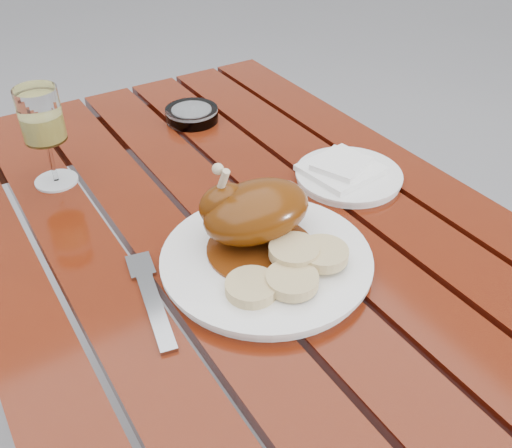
{
  "coord_description": "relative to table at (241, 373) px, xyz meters",
  "views": [
    {
      "loc": [
        -0.37,
        -0.64,
        1.3
      ],
      "look_at": [
        0.0,
        -0.05,
        0.78
      ],
      "focal_mm": 40.0,
      "sensor_mm": 36.0,
      "label": 1
    }
  ],
  "objects": [
    {
      "name": "side_plate",
      "position": [
        0.23,
        0.01,
        0.38
      ],
      "size": [
        0.24,
        0.24,
        0.02
      ],
      "primitive_type": "cylinder",
      "rotation": [
        0.0,
        0.0,
        0.3
      ],
      "color": "white",
      "rests_on": "table"
    },
    {
      "name": "ashtray",
      "position": [
        0.1,
        0.37,
        0.39
      ],
      "size": [
        0.12,
        0.12,
        0.03
      ],
      "primitive_type": "cylinder",
      "rotation": [
        0.0,
        0.0,
        0.11
      ],
      "color": "#B2B7BC",
      "rests_on": "table"
    },
    {
      "name": "fork",
      "position": [
        -0.19,
        -0.1,
        0.38
      ],
      "size": [
        0.06,
        0.18,
        0.01
      ],
      "primitive_type": "cube",
      "rotation": [
        0.0,
        0.0,
        -0.19
      ],
      "color": "gray",
      "rests_on": "table"
    },
    {
      "name": "wine_glass",
      "position": [
        -0.21,
        0.28,
        0.46
      ],
      "size": [
        0.09,
        0.09,
        0.18
      ],
      "primitive_type": "cylinder",
      "rotation": [
        0.0,
        0.0,
        0.16
      ],
      "color": "#D2CC5F",
      "rests_on": "table"
    },
    {
      "name": "table",
      "position": [
        0.0,
        0.0,
        0.0
      ],
      "size": [
        0.8,
        1.2,
        0.75
      ],
      "primitive_type": "cube",
      "color": "maroon",
      "rests_on": "ground"
    },
    {
      "name": "dinner_plate",
      "position": [
        -0.02,
        -0.11,
        0.38
      ],
      "size": [
        0.4,
        0.4,
        0.02
      ],
      "primitive_type": "cylinder",
      "rotation": [
        0.0,
        0.0,
        -0.4
      ],
      "color": "white",
      "rests_on": "table"
    },
    {
      "name": "roast_duck",
      "position": [
        -0.01,
        -0.07,
        0.44
      ],
      "size": [
        0.18,
        0.17,
        0.12
      ],
      "color": "#572409",
      "rests_on": "dinner_plate"
    },
    {
      "name": "napkin",
      "position": [
        0.22,
        0.02,
        0.4
      ],
      "size": [
        0.14,
        0.13,
        0.01
      ],
      "primitive_type": "cube",
      "rotation": [
        0.0,
        0.0,
        0.13
      ],
      "color": "white",
      "rests_on": "side_plate"
    },
    {
      "name": "knife",
      "position": [
        0.1,
        -0.07,
        0.38
      ],
      "size": [
        0.03,
        0.21,
        0.01
      ],
      "primitive_type": "cube",
      "rotation": [
        0.0,
        0.0,
        0.04
      ],
      "color": "gray",
      "rests_on": "table"
    },
    {
      "name": "bread_dumplings",
      "position": [
        -0.01,
        -0.17,
        0.41
      ],
      "size": [
        0.19,
        0.11,
        0.03
      ],
      "color": "#D0C07E",
      "rests_on": "dinner_plate"
    }
  ]
}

